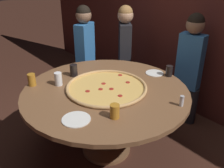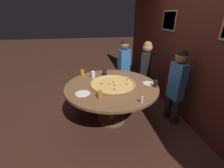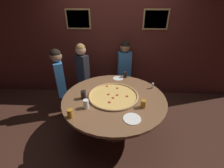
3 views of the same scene
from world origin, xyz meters
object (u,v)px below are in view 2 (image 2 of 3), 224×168
(drink_cup_centre_back, at_px, (93,75))
(drink_cup_by_shaker, at_px, (105,72))
(drink_cup_near_left, at_px, (100,94))
(diner_centre_back, at_px, (146,68))
(giant_pizza, at_px, (113,84))
(white_plate_near_front, at_px, (83,94))
(white_plate_beside_cup, at_px, (148,83))
(drink_cup_front_edge, at_px, (82,73))
(condiment_shaker, at_px, (142,100))
(diner_far_left, at_px, (124,64))
(diner_far_right, at_px, (177,83))
(drink_cup_far_right, at_px, (156,84))
(dining_table, at_px, (112,91))

(drink_cup_centre_back, relative_size, drink_cup_by_shaker, 1.03)
(drink_cup_near_left, xyz_separation_m, diner_centre_back, (-1.11, 1.15, -0.03))
(giant_pizza, distance_m, white_plate_near_front, 0.58)
(white_plate_beside_cup, xyz_separation_m, white_plate_near_front, (0.19, -1.15, 0.00))
(drink_cup_front_edge, bearing_deg, giant_pizza, 44.35)
(drink_cup_near_left, relative_size, white_plate_beside_cup, 0.60)
(condiment_shaker, bearing_deg, white_plate_near_front, -117.08)
(giant_pizza, height_order, diner_far_left, diner_far_left)
(drink_cup_front_edge, height_order, condiment_shaker, drink_cup_front_edge)
(condiment_shaker, bearing_deg, diner_centre_back, 156.32)
(giant_pizza, bearing_deg, condiment_shaker, 23.02)
(condiment_shaker, xyz_separation_m, diner_far_right, (-0.47, 0.81, -0.02))
(drink_cup_far_right, height_order, drink_cup_near_left, same)
(drink_cup_near_left, xyz_separation_m, white_plate_beside_cup, (-0.36, 0.90, -0.05))
(drink_cup_centre_back, xyz_separation_m, diner_centre_back, (-0.31, 1.20, -0.04))
(white_plate_near_front, bearing_deg, diner_far_left, 142.46)
(drink_cup_by_shaker, relative_size, diner_far_right, 0.10)
(white_plate_beside_cup, height_order, diner_far_left, diner_far_left)
(drink_cup_by_shaker, xyz_separation_m, diner_far_right, (0.66, 1.18, -0.03))
(white_plate_beside_cup, relative_size, diner_far_left, 0.14)
(giant_pizza, height_order, white_plate_near_front, giant_pizza)
(drink_cup_near_left, bearing_deg, diner_far_left, 153.33)
(drink_cup_far_right, xyz_separation_m, white_plate_beside_cup, (-0.14, -0.06, -0.05))
(diner_far_left, bearing_deg, dining_table, -140.10)
(drink_cup_centre_back, distance_m, condiment_shaker, 1.20)
(drink_cup_near_left, relative_size, white_plate_near_front, 0.51)
(diner_centre_back, bearing_deg, diner_far_left, 88.93)
(diner_centre_back, bearing_deg, white_plate_beside_cup, -160.39)
(drink_cup_far_right, xyz_separation_m, drink_cup_by_shaker, (-0.67, -0.78, 0.01))
(drink_cup_near_left, distance_m, diner_far_right, 1.39)
(diner_far_left, bearing_deg, drink_cup_far_right, -104.01)
(drink_cup_near_left, bearing_deg, drink_cup_centre_back, -176.51)
(white_plate_beside_cup, distance_m, diner_centre_back, 0.79)
(dining_table, bearing_deg, diner_centre_back, 127.63)
(drink_cup_centre_back, relative_size, diner_centre_back, 0.10)
(giant_pizza, bearing_deg, diner_centre_back, 127.80)
(dining_table, bearing_deg, diner_far_right, 80.46)
(drink_cup_far_right, bearing_deg, drink_cup_front_edge, -121.49)
(white_plate_near_front, distance_m, diner_far_left, 1.61)
(drink_cup_centre_back, height_order, diner_far_right, diner_far_right)
(drink_cup_near_left, height_order, drink_cup_by_shaker, drink_cup_by_shaker)
(drink_cup_centre_back, distance_m, diner_far_right, 1.53)
(drink_cup_by_shaker, xyz_separation_m, diner_far_left, (-0.56, 0.54, -0.03))
(white_plate_beside_cup, xyz_separation_m, diner_centre_back, (-0.75, 0.24, 0.03))
(white_plate_near_front, relative_size, condiment_shaker, 2.37)
(white_plate_near_front, relative_size, diner_centre_back, 0.17)
(white_plate_beside_cup, xyz_separation_m, diner_far_right, (0.13, 0.46, 0.03))
(condiment_shaker, height_order, diner_far_right, diner_far_right)
(drink_cup_centre_back, height_order, drink_cup_far_right, drink_cup_centre_back)
(white_plate_near_front, height_order, diner_far_left, diner_far_left)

